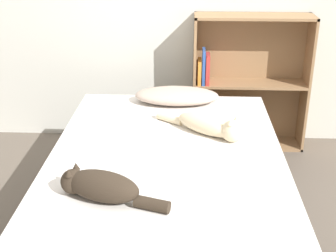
{
  "coord_description": "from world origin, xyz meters",
  "views": [
    {
      "loc": [
        0.11,
        -2.33,
        1.71
      ],
      "look_at": [
        0.0,
        0.14,
        0.61
      ],
      "focal_mm": 50.0,
      "sensor_mm": 36.0,
      "label": 1
    }
  ],
  "objects_px": {
    "pillow": "(177,96)",
    "bookshelf": "(246,80)",
    "bed": "(167,193)",
    "cat_light": "(211,125)",
    "cat_dark": "(100,186)"
  },
  "relations": [
    {
      "from": "cat_light",
      "to": "cat_dark",
      "type": "xyz_separation_m",
      "value": [
        -0.54,
        -0.74,
        0.01
      ]
    },
    {
      "from": "pillow",
      "to": "bookshelf",
      "type": "bearing_deg",
      "value": 40.3
    },
    {
      "from": "pillow",
      "to": "bookshelf",
      "type": "height_order",
      "value": "bookshelf"
    },
    {
      "from": "bed",
      "to": "cat_dark",
      "type": "relative_size",
      "value": 3.62
    },
    {
      "from": "cat_light",
      "to": "bookshelf",
      "type": "bearing_deg",
      "value": 107.46
    },
    {
      "from": "bed",
      "to": "cat_light",
      "type": "relative_size",
      "value": 3.6
    },
    {
      "from": "pillow",
      "to": "cat_light",
      "type": "bearing_deg",
      "value": -67.18
    },
    {
      "from": "cat_light",
      "to": "bookshelf",
      "type": "distance_m",
      "value": 1.04
    },
    {
      "from": "bed",
      "to": "cat_light",
      "type": "height_order",
      "value": "cat_light"
    },
    {
      "from": "bed",
      "to": "cat_dark",
      "type": "bearing_deg",
      "value": -120.62
    },
    {
      "from": "cat_dark",
      "to": "pillow",
      "type": "bearing_deg",
      "value": -86.41
    },
    {
      "from": "cat_light",
      "to": "cat_dark",
      "type": "height_order",
      "value": "cat_light"
    },
    {
      "from": "cat_light",
      "to": "cat_dark",
      "type": "relative_size",
      "value": 1.01
    },
    {
      "from": "bed",
      "to": "bookshelf",
      "type": "xyz_separation_m",
      "value": [
        0.57,
        1.24,
        0.28
      ]
    },
    {
      "from": "bed",
      "to": "cat_light",
      "type": "xyz_separation_m",
      "value": [
        0.26,
        0.25,
        0.32
      ]
    }
  ]
}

